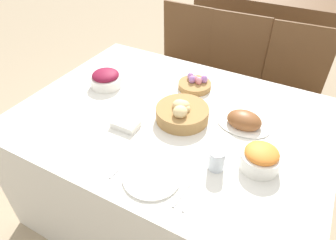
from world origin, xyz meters
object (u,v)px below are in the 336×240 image
object	(u,v)px
bread_basket	(182,113)
drinking_cup	(217,159)
sideboard	(258,47)
knife	(184,191)
ham_platter	(244,121)
carrot_bowl	(261,158)
egg_basket	(195,84)
beet_salad_bowl	(106,79)
chair_far_left	(180,64)
dinner_plate	(152,177)
chair_far_right	(289,92)
butter_dish	(125,124)
chair_far_center	(230,77)
fork	(123,165)
spoon	(191,194)

from	to	relation	value
bread_basket	drinking_cup	size ratio (longest dim) A/B	2.76
sideboard	knife	bearing A→B (deg)	-83.85
ham_platter	carrot_bowl	bearing A→B (deg)	-59.17
egg_basket	knife	size ratio (longest dim) A/B	1.12
beet_salad_bowl	chair_far_left	bearing A→B (deg)	85.11
dinner_plate	knife	world-z (taller)	dinner_plate
sideboard	knife	size ratio (longest dim) A/B	6.97
chair_far_right	ham_platter	size ratio (longest dim) A/B	3.72
sideboard	butter_dish	world-z (taller)	sideboard
chair_far_center	bread_basket	bearing A→B (deg)	-89.93
chair_far_center	ham_platter	xyz separation A→B (m)	(0.32, -0.79, 0.25)
dinner_plate	chair_far_left	bearing A→B (deg)	111.89
chair_far_right	knife	xyz separation A→B (m)	(-0.19, -1.28, 0.23)
chair_far_right	carrot_bowl	bearing A→B (deg)	-91.36
chair_far_center	fork	xyz separation A→B (m)	(-0.04, -1.28, 0.23)
carrot_bowl	chair_far_center	bearing A→B (deg)	113.91
egg_basket	spoon	bearing A→B (deg)	-66.48
ham_platter	carrot_bowl	xyz separation A→B (m)	(0.14, -0.23, 0.02)
chair_far_left	egg_basket	world-z (taller)	chair_far_left
bread_basket	knife	world-z (taller)	bread_basket
carrot_bowl	fork	xyz separation A→B (m)	(-0.50, -0.26, -0.05)
ham_platter	dinner_plate	size ratio (longest dim) A/B	1.10
fork	chair_far_right	bearing A→B (deg)	73.39
chair_far_center	egg_basket	world-z (taller)	chair_far_center
ham_platter	knife	size ratio (longest dim) A/B	1.56
dinner_plate	spoon	xyz separation A→B (m)	(0.17, 0.00, -0.00)
chair_far_left	dinner_plate	world-z (taller)	chair_far_left
chair_far_left	chair_far_center	bearing A→B (deg)	0.52
chair_far_left	egg_basket	distance (m)	0.75
butter_dish	spoon	bearing A→B (deg)	-25.42
chair_far_center	beet_salad_bowl	bearing A→B (deg)	-123.06
chair_far_left	butter_dish	xyz separation A→B (m)	(0.24, -1.07, 0.24)
carrot_bowl	bread_basket	bearing A→B (deg)	162.61
chair_far_center	bread_basket	distance (m)	0.93
drinking_cup	fork	bearing A→B (deg)	-153.22
ham_platter	dinner_plate	xyz separation A→B (m)	(-0.22, -0.49, -0.02)
knife	butter_dish	size ratio (longest dim) A/B	1.28
chair_far_right	bread_basket	distance (m)	1.01
butter_dish	carrot_bowl	bearing A→B (deg)	4.56
chair_far_left	sideboard	xyz separation A→B (m)	(0.44, 0.74, -0.05)
butter_dish	chair_far_center	bearing A→B (deg)	80.59
chair_far_right	carrot_bowl	distance (m)	1.06
chair_far_left	knife	xyz separation A→B (m)	(0.66, -1.28, 0.23)
chair_far_left	carrot_bowl	xyz separation A→B (m)	(0.87, -1.02, 0.27)
carrot_bowl	knife	xyz separation A→B (m)	(-0.21, -0.26, -0.05)
bread_basket	spoon	xyz separation A→B (m)	(0.24, -0.39, -0.04)
ham_platter	spoon	bearing A→B (deg)	-95.49
butter_dish	ham_platter	bearing A→B (deg)	29.43
beet_salad_bowl	spoon	bearing A→B (deg)	-31.83
chair_far_left	fork	size ratio (longest dim) A/B	5.79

